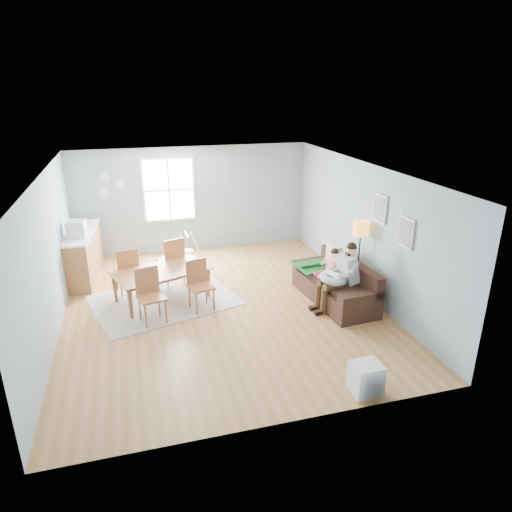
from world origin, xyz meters
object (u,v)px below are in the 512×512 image
object	(u,v)px
father	(340,274)
floor_lamp	(361,235)
chair_nw	(127,268)
dining_table	(163,286)
monitor	(76,229)
chair_ne	(173,257)
sofa	(337,287)
toddler	(330,265)
storage_cube	(365,378)
chair_sw	(150,291)
baby_swing	(188,252)
chair_se	(199,281)
counter	(83,255)

from	to	relation	value
father	floor_lamp	distance (m)	0.95
father	chair_nw	distance (m)	4.34
father	dining_table	size ratio (longest dim) A/B	0.72
monitor	chair_ne	bearing A→B (deg)	-14.45
sofa	dining_table	distance (m)	3.53
father	toddler	bearing A→B (deg)	89.32
floor_lamp	monitor	xyz separation A→B (m)	(-5.52, 2.13, -0.05)
storage_cube	chair_sw	world-z (taller)	chair_sw
toddler	floor_lamp	distance (m)	0.86
monitor	baby_swing	xyz separation A→B (m)	(2.37, 0.42, -0.91)
floor_lamp	dining_table	bearing A→B (deg)	167.61
storage_cube	chair_sw	size ratio (longest dim) A/B	0.45
chair_ne	baby_swing	world-z (taller)	chair_ne
storage_cube	chair_sw	xyz separation A→B (m)	(-2.80, 3.01, 0.36)
sofa	chair_ne	bearing A→B (deg)	150.77
sofa	dining_table	bearing A→B (deg)	164.33
toddler	baby_swing	xyz separation A→B (m)	(-2.57, 2.46, -0.34)
father	chair_sw	distance (m)	3.62
floor_lamp	storage_cube	xyz separation A→B (m)	(-1.37, -2.94, -1.10)
sofa	baby_swing	world-z (taller)	sofa
father	storage_cube	size ratio (longest dim) A/B	2.89
chair_ne	chair_se	bearing A→B (deg)	-74.22
sofa	chair_nw	xyz separation A→B (m)	(-4.06, 1.47, 0.29)
floor_lamp	chair_ne	world-z (taller)	floor_lamp
sofa	chair_ne	size ratio (longest dim) A/B	2.02
sofa	monitor	bearing A→B (deg)	156.07
toddler	counter	size ratio (longest dim) A/B	0.42
father	toddler	world-z (taller)	father
sofa	dining_table	size ratio (longest dim) A/B	1.17
floor_lamp	chair_se	xyz separation A→B (m)	(-3.22, 0.34, -0.77)
chair_nw	floor_lamp	bearing A→B (deg)	-16.71
chair_sw	storage_cube	bearing A→B (deg)	-47.01
sofa	monitor	xyz separation A→B (m)	(-5.03, 2.23, 0.98)
baby_swing	monitor	bearing A→B (deg)	-169.85
chair_sw	chair_nw	world-z (taller)	chair_sw
toddler	storage_cube	xyz separation A→B (m)	(-0.79, -3.03, -0.48)
floor_lamp	chair_se	world-z (taller)	floor_lamp
counter	monitor	world-z (taller)	monitor
toddler	chair_nw	xyz separation A→B (m)	(-3.96, 1.27, -0.12)
sofa	counter	world-z (taller)	counter
toddler	floor_lamp	size ratio (longest dim) A/B	0.52
storage_cube	counter	bearing A→B (deg)	127.18
toddler	dining_table	distance (m)	3.41
counter	chair_sw	bearing A→B (deg)	-61.44
chair_sw	sofa	bearing A→B (deg)	-2.63
sofa	floor_lamp	xyz separation A→B (m)	(0.49, 0.10, 1.03)
dining_table	chair_sw	bearing A→B (deg)	-129.94
toddler	dining_table	world-z (taller)	toddler
father	dining_table	world-z (taller)	father
chair_se	chair_nw	size ratio (longest dim) A/B	0.97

